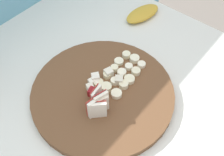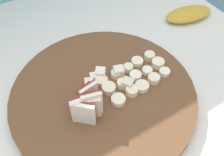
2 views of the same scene
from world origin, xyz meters
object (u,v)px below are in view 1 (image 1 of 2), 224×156
at_px(banana_peel, 143,14).
at_px(apple_dice_pile, 101,83).
at_px(cutting_board, 103,93).
at_px(apple_wedge_fan, 98,104).
at_px(banana_slice_rows, 121,74).

bearing_deg(banana_peel, apple_dice_pile, -163.75).
height_order(cutting_board, apple_wedge_fan, apple_wedge_fan).
bearing_deg(cutting_board, apple_dice_pile, 54.47).
xyz_separation_m(banana_slice_rows, banana_peel, (0.27, 0.12, -0.01)).
bearing_deg(cutting_board, banana_peel, 18.35).
distance_m(cutting_board, apple_dice_pile, 0.03).
bearing_deg(banana_peel, cutting_board, -161.65).
bearing_deg(apple_dice_pile, banana_peel, 16.25).
bearing_deg(cutting_board, banana_slice_rows, -3.39).
xyz_separation_m(apple_wedge_fan, banana_peel, (0.40, 0.15, -0.04)).
distance_m(cutting_board, apple_wedge_fan, 0.07).
relative_size(cutting_board, apple_dice_pile, 3.64).
relative_size(cutting_board, banana_peel, 2.79).
height_order(apple_dice_pile, banana_slice_rows, apple_dice_pile).
height_order(apple_wedge_fan, banana_slice_rows, apple_wedge_fan).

